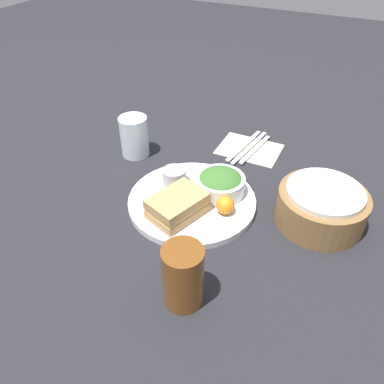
# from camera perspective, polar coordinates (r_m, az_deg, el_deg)

# --- Properties ---
(ground_plane) EXTENTS (4.00, 4.00, 0.00)m
(ground_plane) POSITION_cam_1_polar(r_m,az_deg,el_deg) (0.91, 0.00, -1.78)
(ground_plane) COLOR #232328
(plate) EXTENTS (0.31, 0.31, 0.02)m
(plate) POSITION_cam_1_polar(r_m,az_deg,el_deg) (0.90, 0.00, -1.39)
(plate) COLOR silver
(plate) RESTS_ON ground_plane
(sandwich) EXTENTS (0.15, 0.12, 0.05)m
(sandwich) POSITION_cam_1_polar(r_m,az_deg,el_deg) (0.84, -2.26, -2.11)
(sandwich) COLOR tan
(sandwich) RESTS_ON plate
(salad_bowl) EXTENTS (0.12, 0.12, 0.06)m
(salad_bowl) POSITION_cam_1_polar(r_m,az_deg,el_deg) (0.91, 4.31, 1.39)
(salad_bowl) COLOR white
(salad_bowl) RESTS_ON plate
(dressing_cup) EXTENTS (0.06, 0.06, 0.04)m
(dressing_cup) POSITION_cam_1_polar(r_m,az_deg,el_deg) (0.94, -2.71, 2.41)
(dressing_cup) COLOR #99999E
(dressing_cup) RESTS_ON plate
(orange_wedge) EXTENTS (0.04, 0.04, 0.04)m
(orange_wedge) POSITION_cam_1_polar(r_m,az_deg,el_deg) (0.85, 5.10, -2.02)
(orange_wedge) COLOR orange
(orange_wedge) RESTS_ON plate
(drink_glass) EXTENTS (0.07, 0.07, 0.13)m
(drink_glass) POSITION_cam_1_polar(r_m,az_deg,el_deg) (0.67, -1.37, -12.71)
(drink_glass) COLOR brown
(drink_glass) RESTS_ON ground_plane
(bread_basket) EXTENTS (0.20, 0.20, 0.09)m
(bread_basket) POSITION_cam_1_polar(r_m,az_deg,el_deg) (0.88, 19.10, -2.08)
(bread_basket) COLOR olive
(bread_basket) RESTS_ON ground_plane
(napkin) EXTENTS (0.13, 0.18, 0.00)m
(napkin) POSITION_cam_1_polar(r_m,az_deg,el_deg) (1.12, 8.72, 6.51)
(napkin) COLOR beige
(napkin) RESTS_ON ground_plane
(fork) EXTENTS (0.20, 0.04, 0.01)m
(fork) POSITION_cam_1_polar(r_m,az_deg,el_deg) (1.12, 7.93, 7.00)
(fork) COLOR silver
(fork) RESTS_ON napkin
(knife) EXTENTS (0.21, 0.04, 0.01)m
(knife) POSITION_cam_1_polar(r_m,az_deg,el_deg) (1.12, 8.74, 6.71)
(knife) COLOR silver
(knife) RESTS_ON napkin
(spoon) EXTENTS (0.18, 0.04, 0.01)m
(spoon) POSITION_cam_1_polar(r_m,az_deg,el_deg) (1.11, 9.56, 6.42)
(spoon) COLOR silver
(spoon) RESTS_ON napkin
(water_glass) EXTENTS (0.08, 0.08, 0.11)m
(water_glass) POSITION_cam_1_polar(r_m,az_deg,el_deg) (1.07, -8.79, 8.38)
(water_glass) COLOR silver
(water_glass) RESTS_ON ground_plane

